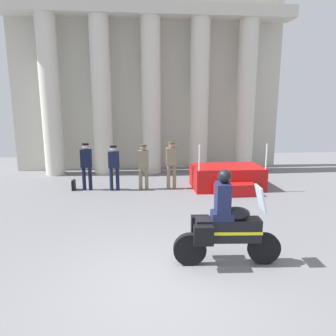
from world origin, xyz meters
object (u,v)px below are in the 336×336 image
reviewing_stand (227,178)px  briefcase_on_ground (74,185)px  officer_in_row_1 (114,164)px  motorcycle_with_rider (224,226)px  officer_in_row_3 (171,161)px  officer_in_row_0 (86,163)px  officer_in_row_2 (143,163)px

reviewing_stand → briefcase_on_ground: bearing=176.4°
officer_in_row_1 → motorcycle_with_rider: (2.44, -5.61, -0.17)m
officer_in_row_1 → briefcase_on_ground: officer_in_row_1 is taller
officer_in_row_3 → briefcase_on_ground: officer_in_row_3 is taller
officer_in_row_0 → briefcase_on_ground: (-0.50, 0.06, -0.82)m
reviewing_stand → briefcase_on_ground: reviewing_stand is taller
officer_in_row_0 → officer_in_row_2: officer_in_row_0 is taller
officer_in_row_1 → officer_in_row_2: size_ratio=0.99×
officer_in_row_0 → briefcase_on_ground: bearing=-5.5°
officer_in_row_1 → officer_in_row_3: officer_in_row_3 is taller
officer_in_row_2 → briefcase_on_ground: officer_in_row_2 is taller
officer_in_row_0 → briefcase_on_ground: 0.97m
motorcycle_with_rider → reviewing_stand: bearing=77.6°
reviewing_stand → officer_in_row_1: (-4.12, 0.16, 0.56)m
officer_in_row_3 → officer_in_row_2: bearing=-0.2°
reviewing_stand → briefcase_on_ground: 5.62m
officer_in_row_1 → officer_in_row_2: officer_in_row_2 is taller
briefcase_on_ground → reviewing_stand: bearing=-3.6°
officer_in_row_2 → officer_in_row_3: 1.02m
officer_in_row_3 → briefcase_on_ground: size_ratio=4.80×
reviewing_stand → officer_in_row_1: 4.16m
officer_in_row_1 → officer_in_row_3: (2.07, 0.01, 0.06)m
reviewing_stand → officer_in_row_2: (-3.07, 0.19, 0.57)m
reviewing_stand → officer_in_row_2: bearing=176.5°
briefcase_on_ground → officer_in_row_3: bearing=-3.0°
officer_in_row_0 → briefcase_on_ground: size_ratio=4.73×
officer_in_row_0 → officer_in_row_1: (0.98, -0.14, -0.04)m
reviewing_stand → officer_in_row_2: reviewing_stand is taller
motorcycle_with_rider → briefcase_on_ground: (-3.93, 5.81, -0.61)m
reviewing_stand → officer_in_row_1: bearing=177.8°
reviewing_stand → officer_in_row_0: 5.15m
officer_in_row_0 → briefcase_on_ground: officer_in_row_0 is taller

